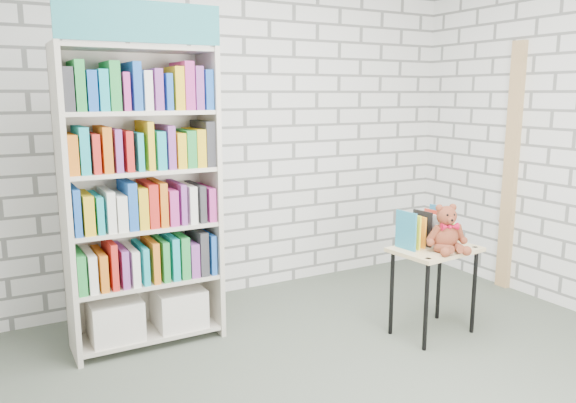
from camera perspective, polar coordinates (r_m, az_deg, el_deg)
ground at (r=3.31m, az=7.57°, el=-19.60°), size 4.50×4.50×0.00m
room_shell at (r=2.85m, az=8.49°, el=13.02°), size 4.52×4.02×2.81m
bookshelf at (r=3.80m, az=-14.64°, el=0.46°), size 0.99×0.38×2.21m
display_table at (r=4.04m, az=14.67°, el=-5.76°), size 0.62×0.46×0.63m
table_books at (r=4.05m, az=13.80°, el=-2.63°), size 0.42×0.22×0.24m
teddy_bear at (r=3.93m, az=15.83°, el=-3.03°), size 0.29×0.28×0.32m
door_trim at (r=5.14m, az=21.69°, el=3.16°), size 0.05×0.12×2.10m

